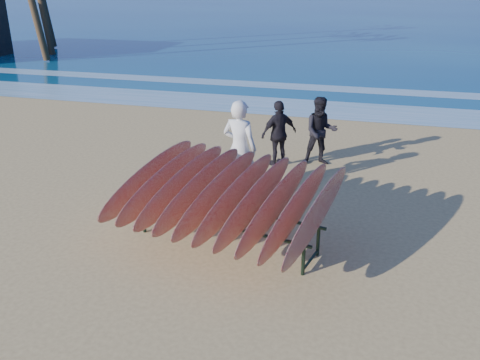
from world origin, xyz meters
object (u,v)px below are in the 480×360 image
Objects in this scene: person_white at (240,148)px; person_dark_a at (321,131)px; surfboard_rack at (227,195)px; person_dark_b at (279,134)px.

person_white is 1.22× the size of person_dark_a.
person_dark_a is at bearing -109.89° from person_white.
person_dark_b is (0.06, 3.98, -0.11)m from surfboard_rack.
surfboard_rack is 4.42m from person_dark_a.
surfboard_rack is at bearing 110.80° from person_white.
surfboard_rack is at bearing 47.06° from person_dark_b.
person_dark_a is (1.34, 2.25, -0.18)m from person_white.
person_dark_b is (0.42, 1.91, -0.21)m from person_white.
person_dark_b reaches higher than surfboard_rack.
person_white reaches higher than person_dark_b.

